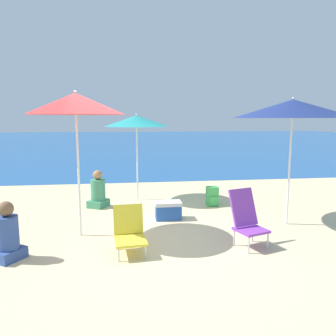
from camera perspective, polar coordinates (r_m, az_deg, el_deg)
ground_plane at (r=5.75m, az=-3.58°, el=-11.39°), size 60.00×60.00×0.00m
sea_water at (r=30.07m, az=-6.87°, el=4.79°), size 60.00×40.00×0.01m
beach_umbrella_teal at (r=7.89m, az=-5.49°, el=8.13°), size 1.53×1.53×2.08m
beach_umbrella_navy at (r=6.34m, az=20.89°, el=9.61°), size 2.10×2.10×2.34m
beach_umbrella_red at (r=5.55m, az=-15.79°, el=10.69°), size 1.58×1.58×2.41m
beach_chair_purple at (r=5.29m, az=13.51°, el=-8.33°), size 0.58×0.64×0.87m
beach_chair_yellow at (r=4.98m, az=-6.74°, el=-10.76°), size 0.50×0.61×0.68m
person_seated_near at (r=7.49m, az=-12.08°, el=-4.12°), size 0.51×0.54×0.84m
person_seated_far at (r=5.16m, az=-26.12°, el=-10.53°), size 0.49×0.50×0.84m
backpack_green at (r=7.52m, az=7.71°, el=-4.93°), size 0.26×0.22×0.44m
cooler_box at (r=6.50m, az=0.02°, el=-7.36°), size 0.51×0.32×0.35m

